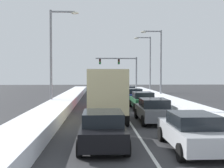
{
  "coord_description": "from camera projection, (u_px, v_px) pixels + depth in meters",
  "views": [
    {
      "loc": [
        -2.0,
        -4.59,
        3.06
      ],
      "look_at": [
        0.02,
        37.45,
        1.63
      ],
      "focal_mm": 45.53,
      "sensor_mm": 36.0,
      "label": 1
    }
  ],
  "objects": [
    {
      "name": "box_truck_center_lane_second",
      "position": [
        106.0,
        92.0,
        19.06
      ],
      "size": [
        2.53,
        7.2,
        3.36
      ],
      "color": "#937F60",
      "rests_on": "ground"
    },
    {
      "name": "street_lamp_right_mid",
      "position": [
        148.0,
        60.0,
        44.53
      ],
      "size": [
        2.66,
        0.36,
        8.96
      ],
      "color": "gray",
      "rests_on": "ground"
    },
    {
      "name": "traffic_light_gantry",
      "position": [
        124.0,
        66.0,
        51.39
      ],
      "size": [
        7.54,
        0.47,
        6.2
      ],
      "color": "slate",
      "rests_on": "ground"
    },
    {
      "name": "sedan_green_right_lane_third",
      "position": [
        143.0,
        100.0,
        25.08
      ],
      "size": [
        2.0,
        4.5,
        1.51
      ],
      "color": "#1E5633",
      "rests_on": "ground"
    },
    {
      "name": "snow_bank_right_shoulder",
      "position": [
        171.0,
        102.0,
        28.35
      ],
      "size": [
        1.86,
        51.4,
        0.66
      ],
      "primitive_type": "cube",
      "color": "white",
      "rests_on": "ground"
    },
    {
      "name": "sedan_silver_right_lane_nearest",
      "position": [
        192.0,
        131.0,
        11.45
      ],
      "size": [
        2.0,
        4.5,
        1.51
      ],
      "color": "#B7BABF",
      "rests_on": "ground"
    },
    {
      "name": "snow_bank_left_shoulder",
      "position": [
        65.0,
        102.0,
        27.84
      ],
      "size": [
        2.15,
        51.4,
        0.79
      ],
      "primitive_type": "cube",
      "color": "white",
      "rests_on": "ground"
    },
    {
      "name": "lane_stripe_between_right_lane_and_center_lane",
      "position": [
        119.0,
        105.0,
        28.11
      ],
      "size": [
        0.14,
        51.4,
        0.01
      ],
      "primitive_type": "cube",
      "color": "silver",
      "rests_on": "ground"
    },
    {
      "name": "sedan_charcoal_center_lane_fourth",
      "position": [
        101.0,
        94.0,
        33.2
      ],
      "size": [
        2.0,
        4.5,
        1.51
      ],
      "color": "#38383D",
      "rests_on": "ground"
    },
    {
      "name": "ground_plane",
      "position": [
        123.0,
        111.0,
        23.44
      ],
      "size": [
        121.49,
        121.49,
        0.0
      ],
      "primitive_type": "plane",
      "color": "#333335"
    },
    {
      "name": "sedan_maroon_center_lane_fifth",
      "position": [
        99.0,
        91.0,
        39.11
      ],
      "size": [
        2.0,
        4.5,
        1.51
      ],
      "color": "maroon",
      "rests_on": "ground"
    },
    {
      "name": "sedan_black_center_lane_nearest",
      "position": [
        103.0,
        129.0,
        12.0
      ],
      "size": [
        2.0,
        4.5,
        1.51
      ],
      "color": "black",
      "rests_on": "ground"
    },
    {
      "name": "sedan_white_right_lane_fifth",
      "position": [
        128.0,
        92.0,
        37.71
      ],
      "size": [
        2.0,
        4.5,
        1.51
      ],
      "color": "silver",
      "rests_on": "ground"
    },
    {
      "name": "street_lamp_left_mid",
      "position": [
        55.0,
        50.0,
        25.8
      ],
      "size": [
        2.66,
        0.36,
        8.89
      ],
      "color": "gray",
      "rests_on": "ground"
    },
    {
      "name": "sedan_gray_right_lane_second",
      "position": [
        154.0,
        110.0,
        18.18
      ],
      "size": [
        2.0,
        4.5,
        1.51
      ],
      "color": "slate",
      "rests_on": "ground"
    },
    {
      "name": "suv_red_center_lane_third",
      "position": [
        104.0,
        96.0,
        26.75
      ],
      "size": [
        2.16,
        4.9,
        1.67
      ],
      "color": "maroon",
      "rests_on": "ground"
    },
    {
      "name": "street_lamp_right_near",
      "position": [
        158.0,
        58.0,
        35.19
      ],
      "size": [
        2.66,
        0.36,
        8.53
      ],
      "color": "gray",
      "rests_on": "ground"
    },
    {
      "name": "sedan_navy_right_lane_fourth",
      "position": [
        133.0,
        95.0,
        31.18
      ],
      "size": [
        2.0,
        4.5,
        1.51
      ],
      "color": "navy",
      "rests_on": "ground"
    }
  ]
}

